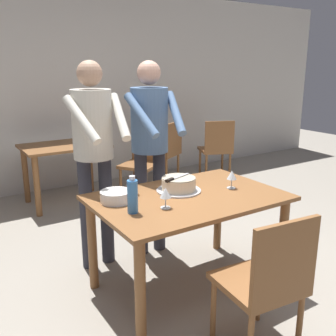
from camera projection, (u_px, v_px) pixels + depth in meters
name	position (u px, v px, depth m)	size (l,w,h in m)	color
ground_plane	(187.00, 286.00, 3.03)	(14.00, 14.00, 0.00)	gray
back_wall	(57.00, 90.00, 5.18)	(10.00, 0.12, 2.70)	beige
main_dining_table	(188.00, 211.00, 2.86)	(1.38, 0.92, 0.75)	brown
cake_on_platter	(179.00, 185.00, 2.92)	(0.34, 0.34, 0.11)	silver
cake_knife	(173.00, 179.00, 2.85)	(0.26, 0.11, 0.02)	silver
plate_stack	(116.00, 196.00, 2.70)	(0.22, 0.22, 0.08)	white
wine_glass_near	(165.00, 193.00, 2.57)	(0.08, 0.08, 0.14)	silver
wine_glass_far	(232.00, 176.00, 2.98)	(0.08, 0.08, 0.14)	silver
water_bottle	(133.00, 196.00, 2.48)	(0.07, 0.07, 0.25)	#387AC6
person_cutting_cake	(150.00, 137.00, 3.32)	(0.47, 0.56, 1.72)	#2D2D38
person_standing_beside	(94.00, 143.00, 3.09)	(0.47, 0.55, 1.72)	#2D2D38
chair_near_side	(267.00, 280.00, 2.20)	(0.48, 0.48, 0.90)	brown
background_table	(65.00, 158.00, 4.73)	(1.00, 0.70, 0.74)	brown
background_chair_1	(142.00, 159.00, 5.00)	(0.61, 0.61, 0.90)	brown
background_chair_2	(217.00, 147.00, 5.75)	(0.57, 0.57, 0.90)	brown
background_chair_3	(166.00, 150.00, 5.57)	(0.60, 0.60, 0.90)	brown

